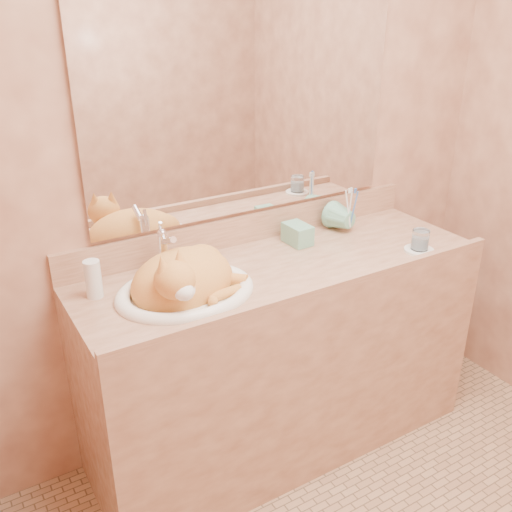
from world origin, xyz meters
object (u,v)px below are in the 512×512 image
soap_dispenser (307,227)px  toothbrush_cup (350,222)px  cat (183,277)px  sink_basin (185,274)px  vanity_counter (281,357)px  water_glass (420,240)px

soap_dispenser → toothbrush_cup: bearing=4.9°
cat → soap_dispenser: bearing=-5.3°
sink_basin → cat: cat is taller
sink_basin → toothbrush_cup: size_ratio=3.93×
vanity_counter → sink_basin: (-0.42, -0.02, 0.50)m
vanity_counter → water_glass: 0.74m
sink_basin → soap_dispenser: 0.59m
vanity_counter → cat: bearing=-178.7°
vanity_counter → cat: 0.64m
sink_basin → toothbrush_cup: (0.83, 0.13, -0.02)m
cat → water_glass: bearing=-24.0°
soap_dispenser → water_glass: size_ratio=2.31×
vanity_counter → water_glass: water_glass is taller
soap_dispenser → toothbrush_cup: 0.25m
sink_basin → soap_dispenser: bearing=2.5°
cat → toothbrush_cup: cat is taller
sink_basin → soap_dispenser: soap_dispenser is taller
vanity_counter → sink_basin: size_ratio=3.34×
sink_basin → cat: 0.02m
vanity_counter → toothbrush_cup: size_ratio=13.13×
sink_basin → vanity_counter: bearing=-4.5°
cat → toothbrush_cup: 0.84m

